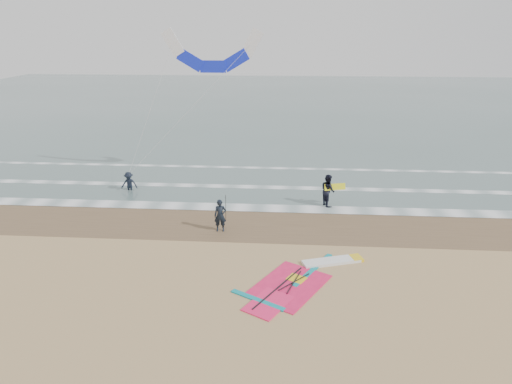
# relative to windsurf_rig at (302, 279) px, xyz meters

# --- Properties ---
(ground) EXTENTS (120.00, 120.00, 0.00)m
(ground) POSITION_rel_windsurf_rig_xyz_m (-1.39, -0.13, -0.04)
(ground) COLOR tan
(ground) RESTS_ON ground
(sea_water) EXTENTS (120.00, 80.00, 0.02)m
(sea_water) POSITION_rel_windsurf_rig_xyz_m (-1.39, 47.87, -0.03)
(sea_water) COLOR #47605E
(sea_water) RESTS_ON ground
(wet_sand_band) EXTENTS (120.00, 5.00, 0.01)m
(wet_sand_band) POSITION_rel_windsurf_rig_xyz_m (-1.39, 5.87, -0.03)
(wet_sand_band) COLOR brown
(wet_sand_band) RESTS_ON ground
(foam_waterline) EXTENTS (120.00, 9.15, 0.02)m
(foam_waterline) POSITION_rel_windsurf_rig_xyz_m (-1.39, 10.31, -0.01)
(foam_waterline) COLOR white
(foam_waterline) RESTS_ON ground
(windsurf_rig) EXTENTS (5.84, 5.53, 0.14)m
(windsurf_rig) POSITION_rel_windsurf_rig_xyz_m (0.00, 0.00, 0.00)
(windsurf_rig) COLOR white
(windsurf_rig) RESTS_ON ground
(person_standing) EXTENTS (0.68, 0.48, 1.76)m
(person_standing) POSITION_rel_windsurf_rig_xyz_m (-4.23, 4.71, 0.84)
(person_standing) COLOR black
(person_standing) RESTS_ON ground
(person_walking) EXTENTS (1.05, 1.17, 1.97)m
(person_walking) POSITION_rel_windsurf_rig_xyz_m (1.72, 8.83, 0.95)
(person_walking) COLOR black
(person_walking) RESTS_ON ground
(person_wading) EXTENTS (1.10, 0.67, 1.64)m
(person_wading) POSITION_rel_windsurf_rig_xyz_m (-11.17, 10.60, 0.78)
(person_wading) COLOR black
(person_wading) RESTS_ON ground
(held_pole) EXTENTS (0.17, 0.86, 1.82)m
(held_pole) POSITION_rel_windsurf_rig_xyz_m (-3.93, 4.71, 1.25)
(held_pole) COLOR black
(held_pole) RESTS_ON ground
(carried_kiteboard) EXTENTS (1.30, 0.51, 0.39)m
(carried_kiteboard) POSITION_rel_windsurf_rig_xyz_m (2.12, 8.73, 1.21)
(carried_kiteboard) COLOR yellow
(carried_kiteboard) RESTS_ON ground
(surf_kite) EXTENTS (8.75, 2.95, 9.17)m
(surf_kite) POSITION_rel_windsurf_rig_xyz_m (-5.82, 13.45, 8.49)
(surf_kite) COLOR white
(surf_kite) RESTS_ON ground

